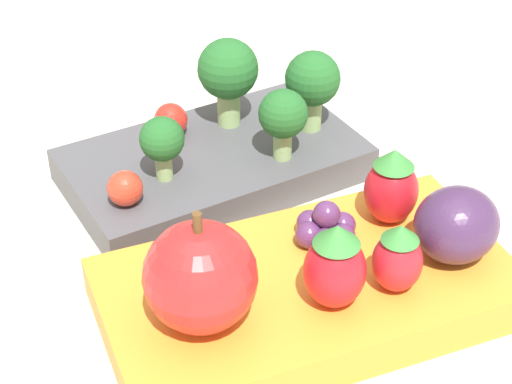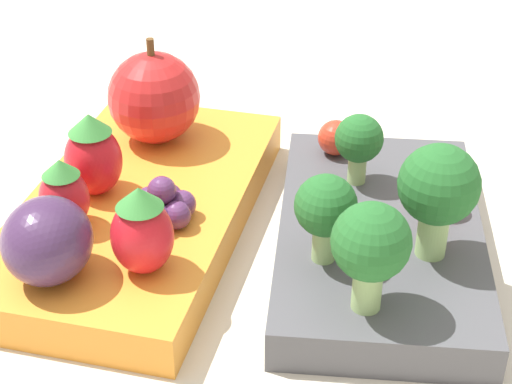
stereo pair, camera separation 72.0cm
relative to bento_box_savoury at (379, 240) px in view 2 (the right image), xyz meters
name	(u,v)px [view 2 (the right image)]	position (x,y,z in m)	size (l,w,h in m)	color
ground_plane	(264,229)	(-0.01, -0.07, -0.01)	(4.00, 4.00, 0.00)	beige
bento_box_savoury	(379,240)	(0.00, 0.00, 0.00)	(0.20, 0.13, 0.02)	#4C4C51
bento_box_fruit	(139,211)	(0.00, -0.14, 0.00)	(0.23, 0.13, 0.02)	orange
broccoli_floret_0	(359,141)	(-0.04, -0.02, 0.04)	(0.03, 0.03, 0.04)	#93B770
broccoli_floret_1	(371,246)	(0.07, 0.00, 0.05)	(0.04, 0.04, 0.06)	#93B770
broccoli_floret_2	(326,209)	(0.04, -0.03, 0.04)	(0.03, 0.03, 0.05)	#93B770
broccoli_floret_3	(438,189)	(0.02, 0.03, 0.05)	(0.04, 0.04, 0.06)	#93B770
cherry_tomato_0	(336,138)	(-0.07, -0.03, 0.02)	(0.02, 0.02, 0.02)	red
cherry_tomato_1	(439,193)	(-0.02, 0.03, 0.02)	(0.02, 0.02, 0.02)	red
apple	(154,97)	(-0.06, -0.15, 0.04)	(0.06, 0.06, 0.07)	red
strawberry_0	(93,155)	(0.00, -0.16, 0.04)	(0.03, 0.03, 0.05)	red
strawberry_1	(64,195)	(0.04, -0.17, 0.03)	(0.03, 0.03, 0.04)	red
strawberry_2	(142,231)	(0.07, -0.11, 0.04)	(0.03, 0.03, 0.05)	red
plum	(47,241)	(0.08, -0.16, 0.03)	(0.05, 0.04, 0.04)	#42284C
grape_cluster	(163,205)	(0.02, -0.12, 0.02)	(0.04, 0.03, 0.03)	#562D5B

